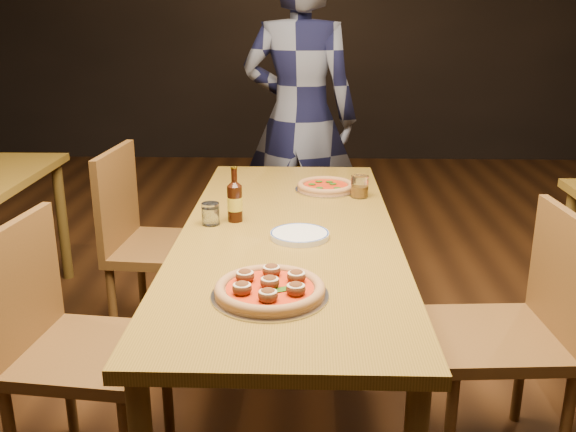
{
  "coord_description": "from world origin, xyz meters",
  "views": [
    {
      "loc": [
        0.07,
        -2.27,
        1.54
      ],
      "look_at": [
        0.0,
        -0.05,
        0.82
      ],
      "focal_mm": 40.0,
      "sensor_mm": 36.0,
      "label": 1
    }
  ],
  "objects_px": {
    "water_glass": "(211,214)",
    "chair_main_e": "(495,335)",
    "plate_stack": "(300,235)",
    "beer_bottle": "(235,202)",
    "amber_glass": "(360,187)",
    "diner": "(300,119)",
    "table_main": "(288,247)",
    "chair_main_sw": "(165,246)",
    "pizza_meatball": "(270,289)",
    "chair_end": "(298,212)",
    "chair_main_nw": "(88,351)",
    "pizza_margherita": "(326,186)"
  },
  "relations": [
    {
      "from": "plate_stack",
      "to": "beer_bottle",
      "type": "bearing_deg",
      "value": 143.76
    },
    {
      "from": "beer_bottle",
      "to": "water_glass",
      "type": "height_order",
      "value": "beer_bottle"
    },
    {
      "from": "water_glass",
      "to": "amber_glass",
      "type": "xyz_separation_m",
      "value": [
        0.6,
        0.39,
        0.01
      ]
    },
    {
      "from": "plate_stack",
      "to": "amber_glass",
      "type": "distance_m",
      "value": 0.59
    },
    {
      "from": "chair_main_nw",
      "to": "water_glass",
      "type": "xyz_separation_m",
      "value": [
        0.34,
        0.49,
        0.32
      ]
    },
    {
      "from": "table_main",
      "to": "chair_main_sw",
      "type": "xyz_separation_m",
      "value": [
        -0.58,
        0.48,
        -0.18
      ]
    },
    {
      "from": "chair_main_sw",
      "to": "diner",
      "type": "bearing_deg",
      "value": -27.35
    },
    {
      "from": "table_main",
      "to": "plate_stack",
      "type": "height_order",
      "value": "plate_stack"
    },
    {
      "from": "chair_main_sw",
      "to": "amber_glass",
      "type": "relative_size",
      "value": 10.29
    },
    {
      "from": "chair_main_e",
      "to": "amber_glass",
      "type": "height_order",
      "value": "chair_main_e"
    },
    {
      "from": "chair_main_e",
      "to": "pizza_margherita",
      "type": "bearing_deg",
      "value": -150.37
    },
    {
      "from": "table_main",
      "to": "chair_main_sw",
      "type": "relative_size",
      "value": 2.02
    },
    {
      "from": "chair_main_nw",
      "to": "diner",
      "type": "bearing_deg",
      "value": -13.08
    },
    {
      "from": "pizza_margherita",
      "to": "beer_bottle",
      "type": "distance_m",
      "value": 0.59
    },
    {
      "from": "table_main",
      "to": "pizza_margherita",
      "type": "xyz_separation_m",
      "value": [
        0.15,
        0.55,
        0.09
      ]
    },
    {
      "from": "table_main",
      "to": "pizza_meatball",
      "type": "bearing_deg",
      "value": -93.58
    },
    {
      "from": "chair_main_nw",
      "to": "pizza_margherita",
      "type": "relative_size",
      "value": 3.4
    },
    {
      "from": "chair_main_nw",
      "to": "plate_stack",
      "type": "height_order",
      "value": "chair_main_nw"
    },
    {
      "from": "plate_stack",
      "to": "beer_bottle",
      "type": "xyz_separation_m",
      "value": [
        -0.25,
        0.19,
        0.07
      ]
    },
    {
      "from": "beer_bottle",
      "to": "chair_main_e",
      "type": "bearing_deg",
      "value": -23.04
    },
    {
      "from": "water_glass",
      "to": "chair_main_e",
      "type": "bearing_deg",
      "value": -19.0
    },
    {
      "from": "chair_main_e",
      "to": "pizza_meatball",
      "type": "distance_m",
      "value": 0.86
    },
    {
      "from": "chair_main_sw",
      "to": "chair_end",
      "type": "distance_m",
      "value": 1.01
    },
    {
      "from": "amber_glass",
      "to": "diner",
      "type": "distance_m",
      "value": 1.06
    },
    {
      "from": "chair_main_sw",
      "to": "chair_main_e",
      "type": "xyz_separation_m",
      "value": [
        1.3,
        -0.78,
        -0.02
      ]
    },
    {
      "from": "amber_glass",
      "to": "chair_main_e",
      "type": "bearing_deg",
      "value": -60.7
    },
    {
      "from": "table_main",
      "to": "chair_end",
      "type": "relative_size",
      "value": 2.45
    },
    {
      "from": "chair_main_e",
      "to": "amber_glass",
      "type": "bearing_deg",
      "value": -154.48
    },
    {
      "from": "chair_main_e",
      "to": "diner",
      "type": "relative_size",
      "value": 0.52
    },
    {
      "from": "pizza_meatball",
      "to": "amber_glass",
      "type": "distance_m",
      "value": 1.09
    },
    {
      "from": "pizza_margherita",
      "to": "amber_glass",
      "type": "bearing_deg",
      "value": -36.97
    },
    {
      "from": "chair_main_sw",
      "to": "pizza_meatball",
      "type": "height_order",
      "value": "chair_main_sw"
    },
    {
      "from": "chair_main_e",
      "to": "beer_bottle",
      "type": "distance_m",
      "value": 1.07
    },
    {
      "from": "plate_stack",
      "to": "chair_main_sw",
      "type": "bearing_deg",
      "value": 137.68
    },
    {
      "from": "chair_main_nw",
      "to": "amber_glass",
      "type": "bearing_deg",
      "value": -40.6
    },
    {
      "from": "table_main",
      "to": "beer_bottle",
      "type": "bearing_deg",
      "value": 155.27
    },
    {
      "from": "table_main",
      "to": "chair_main_nw",
      "type": "xyz_separation_m",
      "value": [
        -0.64,
        -0.44,
        -0.2
      ]
    },
    {
      "from": "chair_main_nw",
      "to": "chair_end",
      "type": "relative_size",
      "value": 1.17
    },
    {
      "from": "chair_main_sw",
      "to": "pizza_meatball",
      "type": "xyz_separation_m",
      "value": [
        0.55,
        -1.07,
        0.28
      ]
    },
    {
      "from": "chair_main_e",
      "to": "chair_end",
      "type": "relative_size",
      "value": 1.17
    },
    {
      "from": "chair_main_sw",
      "to": "diner",
      "type": "height_order",
      "value": "diner"
    },
    {
      "from": "chair_main_sw",
      "to": "pizza_meatball",
      "type": "distance_m",
      "value": 1.23
    },
    {
      "from": "chair_end",
      "to": "water_glass",
      "type": "xyz_separation_m",
      "value": [
        -0.32,
        -1.23,
        0.38
      ]
    },
    {
      "from": "chair_main_sw",
      "to": "diner",
      "type": "relative_size",
      "value": 0.53
    },
    {
      "from": "plate_stack",
      "to": "water_glass",
      "type": "bearing_deg",
      "value": 157.54
    },
    {
      "from": "table_main",
      "to": "pizza_margherita",
      "type": "distance_m",
      "value": 0.58
    },
    {
      "from": "chair_main_nw",
      "to": "chair_main_e",
      "type": "bearing_deg",
      "value": -77.8
    },
    {
      "from": "chair_end",
      "to": "pizza_meatball",
      "type": "relative_size",
      "value": 2.39
    },
    {
      "from": "chair_main_e",
      "to": "beer_bottle",
      "type": "xyz_separation_m",
      "value": [
        -0.93,
        0.39,
        0.35
      ]
    },
    {
      "from": "chair_main_e",
      "to": "pizza_margherita",
      "type": "distance_m",
      "value": 1.06
    }
  ]
}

